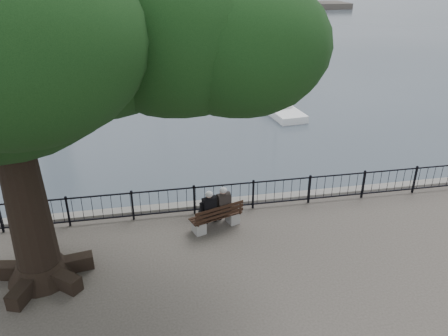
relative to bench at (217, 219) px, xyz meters
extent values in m
cube|color=slate|center=(0.42, 1.48, -0.81)|extent=(200.00, 0.40, 1.20)
plane|color=#343E49|center=(0.42, 101.48, -1.31)|extent=(260.00, 260.00, 0.00)
cube|color=black|center=(0.42, 0.98, 0.67)|extent=(22.00, 0.04, 0.04)
cube|color=black|center=(0.42, 0.98, -0.16)|extent=(22.00, 0.04, 0.04)
cube|color=gray|center=(-0.58, -0.16, -0.12)|extent=(0.44, 0.50, 0.38)
cube|color=gray|center=(0.56, 0.23, -0.12)|extent=(0.44, 0.50, 0.38)
cube|color=black|center=(-0.01, 0.04, 0.11)|extent=(1.73, 0.98, 0.04)
cube|color=black|center=(0.07, -0.20, 0.39)|extent=(1.60, 0.58, 0.37)
cube|color=black|center=(-0.27, -0.04, 0.22)|extent=(0.41, 0.37, 0.22)
cube|color=black|center=(-0.24, -0.14, 0.58)|extent=(0.46, 0.34, 0.56)
sphere|color=tan|center=(-0.25, -0.10, 0.97)|extent=(0.21, 0.21, 0.21)
ellipsoid|color=#B2B2B2|center=(-0.24, -0.13, 1.00)|extent=(0.22, 0.22, 0.19)
cube|color=black|center=(-0.36, 0.21, -0.10)|extent=(0.41, 0.48, 0.42)
cube|color=black|center=(0.20, 0.12, 0.22)|extent=(0.41, 0.37, 0.22)
cube|color=black|center=(0.23, 0.02, 0.58)|extent=(0.46, 0.34, 0.56)
sphere|color=tan|center=(0.22, 0.06, 0.97)|extent=(0.21, 0.21, 0.21)
ellipsoid|color=#B2B2B2|center=(0.23, 0.03, 1.00)|extent=(0.22, 0.22, 0.19)
cube|color=black|center=(0.11, 0.37, -0.10)|extent=(0.41, 0.48, 0.42)
cone|color=black|center=(-4.98, -1.48, -0.05)|extent=(1.75, 1.75, 0.51)
cone|color=black|center=(-4.98, -1.48, 2.77)|extent=(1.13, 1.13, 6.16)
ellipsoid|color=black|center=(-3.03, -1.07, 6.06)|extent=(5.34, 5.34, 4.16)
ellipsoid|color=black|center=(-1.08, -1.37, 5.85)|extent=(4.72, 4.72, 3.68)
ellipsoid|color=black|center=(0.25, -1.79, 5.65)|extent=(4.11, 4.11, 3.20)
ellipsoid|color=black|center=(-4.06, -3.22, 6.06)|extent=(4.72, 4.72, 3.68)
ellipsoid|color=black|center=(-2.21, -0.04, 6.47)|extent=(4.52, 4.52, 3.52)
cube|color=slate|center=(-17.58, 60.48, -0.71)|extent=(10.38, 10.38, 1.40)
cube|color=slate|center=(2.42, 48.48, -0.71)|extent=(6.09, 6.09, 1.40)
cube|color=gray|center=(2.42, 48.48, 1.82)|extent=(2.23, 2.64, 4.06)
cube|color=white|center=(-7.14, 13.45, -1.21)|extent=(2.42, 4.88, 0.52)
cube|color=white|center=(-7.14, 13.45, -0.71)|extent=(1.40, 2.09, 0.39)
cylinder|color=silver|center=(-7.14, 13.19, 3.39)|extent=(0.10, 0.10, 8.59)
cube|color=white|center=(-0.54, 23.59, -1.21)|extent=(3.74, 6.33, 0.68)
cube|color=white|center=(-0.54, 23.59, -0.71)|extent=(2.04, 2.77, 0.51)
cube|color=white|center=(6.29, 14.35, -1.21)|extent=(2.36, 6.13, 0.66)
cube|color=white|center=(6.29, 14.35, -0.71)|extent=(1.50, 2.56, 0.50)
cylinder|color=silver|center=(6.29, 14.02, 5.06)|extent=(0.13, 0.13, 11.94)
cube|color=white|center=(7.64, 21.77, -1.21)|extent=(3.44, 6.11, 0.65)
cube|color=white|center=(7.64, 21.77, -0.71)|extent=(1.91, 2.66, 0.49)
cylinder|color=silver|center=(7.64, 21.45, 4.31)|extent=(0.13, 0.13, 10.43)
cube|color=white|center=(-9.74, 25.76, -1.21)|extent=(3.33, 5.55, 0.60)
cube|color=white|center=(-9.74, 25.76, -0.71)|extent=(1.81, 2.44, 0.45)
cube|color=white|center=(-0.79, 33.87, -1.21)|extent=(2.20, 5.39, 0.58)
cube|color=white|center=(-0.79, 33.87, -0.71)|extent=(1.37, 2.26, 0.44)
cylinder|color=silver|center=(-0.79, 33.57, 3.89)|extent=(0.12, 0.12, 9.59)
cube|color=white|center=(8.05, 32.15, -1.21)|extent=(2.18, 5.43, 0.59)
cube|color=white|center=(8.05, 32.15, -0.71)|extent=(1.36, 2.28, 0.44)
cylinder|color=silver|center=(8.05, 31.86, 3.97)|extent=(0.12, 0.12, 9.76)
cube|color=white|center=(-6.96, 35.13, -1.21)|extent=(2.48, 5.17, 0.55)
cube|color=white|center=(-6.96, 35.13, -0.71)|extent=(1.45, 2.21, 0.42)
cube|color=#3F3A34|center=(25.42, 78.48, -0.81)|extent=(30.00, 8.00, 1.20)
camera|label=1|loc=(-1.93, -11.53, 7.33)|focal=35.00mm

